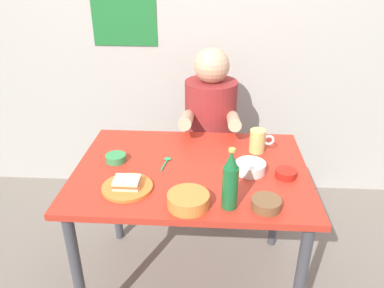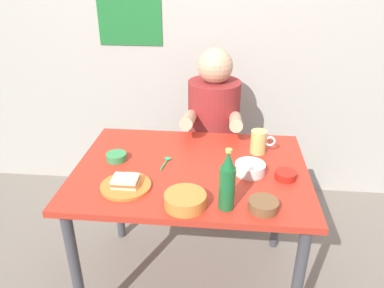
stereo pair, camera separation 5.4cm
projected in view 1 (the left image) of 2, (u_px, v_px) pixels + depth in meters
ground_plane at (191, 280)px, 2.11m from camera, size 6.00×6.00×0.00m
wall_back at (201, 14)px, 2.46m from camera, size 4.40×0.09×2.60m
dining_table at (191, 184)px, 1.82m from camera, size 1.10×0.80×0.74m
stool at (209, 171)px, 2.51m from camera, size 0.34×0.34×0.45m
person_seated at (211, 114)px, 2.31m from camera, size 0.33×0.56×0.72m
plate_orange at (127, 187)px, 1.61m from camera, size 0.22×0.22×0.01m
sandwich at (127, 182)px, 1.60m from camera, size 0.11×0.09×0.04m
beer_mug at (258, 141)px, 1.90m from camera, size 0.13×0.08×0.12m
beer_bottle at (230, 181)px, 1.45m from camera, size 0.06×0.06×0.26m
soup_bowl_orange at (188, 200)px, 1.49m from camera, size 0.17×0.17×0.05m
condiment_bowl_brown at (266, 203)px, 1.48m from camera, size 0.12×0.12×0.04m
rice_bowl_white at (250, 167)px, 1.73m from camera, size 0.14×0.14×0.05m
dip_bowl_green at (116, 158)px, 1.82m from camera, size 0.10×0.10×0.03m
sambal_bowl_red at (286, 173)px, 1.69m from camera, size 0.10×0.10×0.03m
spoon at (167, 161)px, 1.82m from camera, size 0.04×0.12×0.01m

